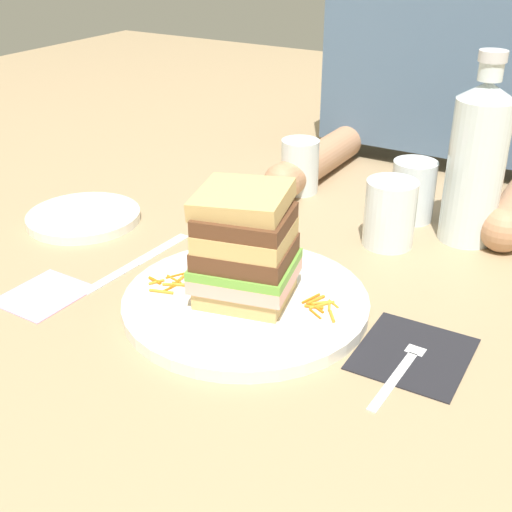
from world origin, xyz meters
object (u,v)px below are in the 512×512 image
object	(u,v)px
sandwich	(243,247)
fork	(406,361)
empty_tumbler_1	(300,166)
side_plate	(84,217)
empty_tumbler_0	(413,191)
diner_across	(461,12)
main_plate	(243,301)
juice_glass	(389,218)
napkin_dark	(413,353)
napkin_pink	(44,294)
water_bottle	(477,161)
knife	(135,263)

from	to	relation	value
sandwich	fork	bearing A→B (deg)	-3.08
empty_tumbler_1	side_plate	distance (m)	0.36
empty_tumbler_1	side_plate	bearing A→B (deg)	-128.81
empty_tumbler_0	empty_tumbler_1	size ratio (longest dim) A/B	1.03
side_plate	diner_across	bearing A→B (deg)	52.95
main_plate	side_plate	bearing A→B (deg)	165.93
main_plate	side_plate	distance (m)	0.35
main_plate	empty_tumbler_0	distance (m)	0.36
juice_glass	napkin_dark	bearing A→B (deg)	-62.84
empty_tumbler_1	napkin_pink	distance (m)	0.48
empty_tumbler_1	side_plate	world-z (taller)	empty_tumbler_1
empty_tumbler_1	side_plate	xyz separation A→B (m)	(-0.22, -0.28, -0.04)
sandwich	napkin_dark	world-z (taller)	sandwich
sandwich	juice_glass	size ratio (longest dim) A/B	1.43
napkin_dark	water_bottle	xyz separation A→B (m)	(-0.03, 0.31, 0.12)
empty_tumbler_1	napkin_pink	xyz separation A→B (m)	(-0.11, -0.47, -0.04)
knife	empty_tumbler_1	distance (m)	0.36
main_plate	napkin_dark	bearing A→B (deg)	3.33
napkin_dark	empty_tumbler_0	bearing A→B (deg)	110.07
knife	empty_tumbler_0	world-z (taller)	empty_tumbler_0
sandwich	napkin_dark	distance (m)	0.22
napkin_dark	fork	size ratio (longest dim) A/B	0.75
main_plate	napkin_dark	world-z (taller)	main_plate
napkin_pink	juice_glass	bearing A→B (deg)	48.69
knife	empty_tumbler_1	size ratio (longest dim) A/B	2.25
knife	juice_glass	world-z (taller)	juice_glass
knife	empty_tumbler_0	distance (m)	0.43
sandwich	empty_tumbler_0	world-z (taller)	sandwich
sandwich	knife	distance (m)	0.20
sandwich	side_plate	xyz separation A→B (m)	(-0.34, 0.08, -0.07)
napkin_dark	side_plate	size ratio (longest dim) A/B	0.73
napkin_pink	diner_across	bearing A→B (deg)	68.62
napkin_dark	empty_tumbler_1	world-z (taller)	empty_tumbler_1
sandwich	napkin_dark	size ratio (longest dim) A/B	1.09
sandwich	napkin_pink	world-z (taller)	sandwich
main_plate	water_bottle	size ratio (longest dim) A/B	1.10
water_bottle	empty_tumbler_1	world-z (taller)	water_bottle
main_plate	fork	xyz separation A→B (m)	(0.21, -0.01, -0.00)
knife	empty_tumbler_0	bearing A→B (deg)	51.51
water_bottle	empty_tumbler_0	world-z (taller)	water_bottle
napkin_dark	knife	xyz separation A→B (m)	(-0.39, 0.01, 0.00)
water_bottle	empty_tumbler_0	size ratio (longest dim) A/B	2.88
napkin_dark	knife	size ratio (longest dim) A/B	0.62
juice_glass	napkin_pink	distance (m)	0.47
knife	empty_tumbler_0	size ratio (longest dim) A/B	2.17
juice_glass	empty_tumbler_0	size ratio (longest dim) A/B	1.03
napkin_pink	napkin_dark	bearing A→B (deg)	15.01
main_plate	fork	bearing A→B (deg)	-2.84
fork	knife	size ratio (longest dim) A/B	0.83
main_plate	napkin_pink	xyz separation A→B (m)	(-0.22, -0.10, -0.01)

